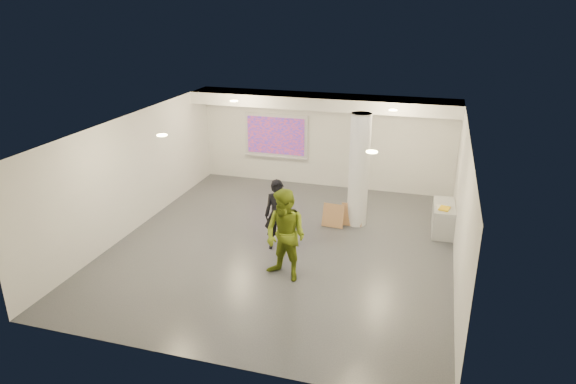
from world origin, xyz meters
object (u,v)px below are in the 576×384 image
(woman, at_px, (278,215))
(column, at_px, (359,170))
(man, at_px, (286,235))
(projection_screen, at_px, (276,136))
(credenza, at_px, (443,218))

(woman, bearing_deg, column, 38.36)
(man, bearing_deg, projection_screen, 130.40)
(woman, bearing_deg, projection_screen, 95.30)
(column, relative_size, man, 1.49)
(man, bearing_deg, credenza, 67.54)
(woman, bearing_deg, man, -78.64)
(woman, height_order, man, man)
(column, xyz_separation_m, credenza, (2.22, 0.14, -1.13))
(projection_screen, xyz_separation_m, credenza, (5.32, -2.52, -1.16))
(projection_screen, bearing_deg, credenza, -25.30)
(woman, xyz_separation_m, man, (0.58, -1.30, 0.14))
(column, xyz_separation_m, woman, (-1.59, -1.97, -0.64))
(column, height_order, man, column)
(column, height_order, woman, column)
(credenza, xyz_separation_m, woman, (-3.81, -2.11, 0.49))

